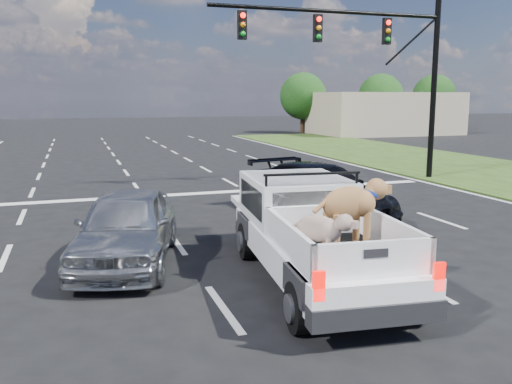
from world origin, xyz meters
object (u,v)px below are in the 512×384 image
at_px(traffic_signal, 381,56).
at_px(pickup_truck, 312,231).
at_px(silver_sedan, 126,227).
at_px(black_coupe, 320,192).

distance_m(traffic_signal, pickup_truck, 12.67).
distance_m(pickup_truck, silver_sedan, 3.67).
bearing_deg(pickup_truck, black_coupe, 69.15).
height_order(silver_sedan, black_coupe, silver_sedan).
bearing_deg(black_coupe, pickup_truck, -128.08).
bearing_deg(silver_sedan, traffic_signal, 51.82).
bearing_deg(black_coupe, traffic_signal, 36.01).
bearing_deg(silver_sedan, pickup_truck, -20.65).
bearing_deg(silver_sedan, black_coupe, 39.08).
distance_m(silver_sedan, black_coupe, 5.77).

